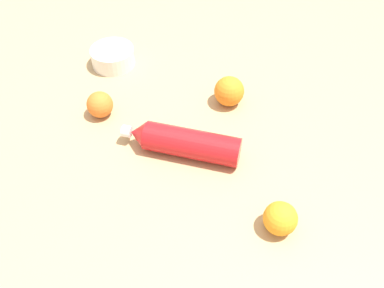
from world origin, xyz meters
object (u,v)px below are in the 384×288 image
(orange_0, at_px, (229,91))
(orange_1, at_px, (280,218))
(orange_2, at_px, (100,104))
(water_bottle, at_px, (183,142))
(ceramic_bowl, at_px, (113,57))

(orange_0, relative_size, orange_1, 1.13)
(orange_0, xyz_separation_m, orange_1, (0.31, -0.26, -0.00))
(orange_0, relative_size, orange_2, 1.17)
(orange_1, xyz_separation_m, orange_2, (-0.55, 0.02, -0.00))
(orange_0, height_order, orange_1, orange_0)
(water_bottle, height_order, orange_2, water_bottle)
(orange_0, relative_size, ceramic_bowl, 0.63)
(orange_1, bearing_deg, orange_2, 178.43)
(water_bottle, height_order, orange_1, same)
(orange_1, bearing_deg, water_bottle, 171.50)
(water_bottle, bearing_deg, orange_1, 148.34)
(water_bottle, xyz_separation_m, orange_2, (-0.26, -0.03, -0.00))
(water_bottle, height_order, orange_0, orange_0)
(water_bottle, xyz_separation_m, ceramic_bowl, (-0.39, 0.15, -0.01))
(water_bottle, distance_m, orange_0, 0.22)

